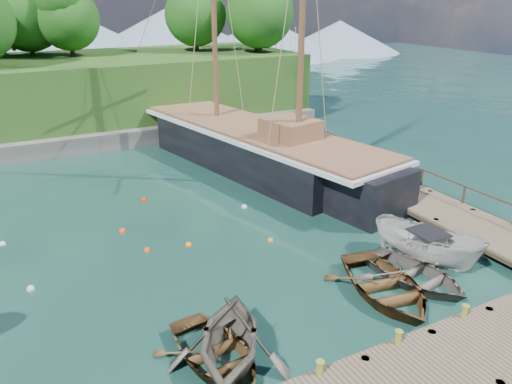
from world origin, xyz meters
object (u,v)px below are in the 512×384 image
(rowboat_3, at_px, (414,282))
(rowboat_1, at_px, (230,364))
(schooner, at_px, (254,150))
(rowboat_0, at_px, (216,363))
(cabin_boat_white, at_px, (424,261))
(rowboat_2, at_px, (384,295))

(rowboat_3, bearing_deg, rowboat_1, 175.26)
(rowboat_3, relative_size, schooner, 0.16)
(rowboat_1, xyz_separation_m, schooner, (9.53, 16.72, 1.20))
(rowboat_3, bearing_deg, rowboat_0, 173.34)
(rowboat_1, height_order, rowboat_3, rowboat_1)
(rowboat_0, relative_size, schooner, 0.15)
(cabin_boat_white, bearing_deg, rowboat_1, 169.11)
(rowboat_1, relative_size, rowboat_2, 0.88)
(cabin_boat_white, bearing_deg, rowboat_0, 167.35)
(rowboat_0, xyz_separation_m, rowboat_3, (9.06, 0.64, 0.00))
(rowboat_3, distance_m, schooner, 15.88)
(rowboat_1, bearing_deg, rowboat_3, 36.40)
(rowboat_2, bearing_deg, schooner, 91.35)
(rowboat_0, relative_size, rowboat_1, 0.96)
(rowboat_1, relative_size, cabin_boat_white, 0.92)
(rowboat_2, xyz_separation_m, cabin_boat_white, (3.34, 1.21, 0.00))
(rowboat_3, bearing_deg, rowboat_2, 174.36)
(cabin_boat_white, height_order, schooner, schooner)
(rowboat_1, distance_m, cabin_boat_white, 10.49)
(rowboat_1, height_order, rowboat_2, rowboat_1)
(rowboat_0, bearing_deg, cabin_boat_white, 1.44)
(rowboat_2, relative_size, rowboat_3, 1.13)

